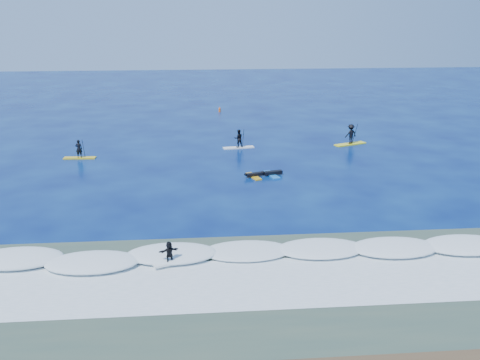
{
  "coord_description": "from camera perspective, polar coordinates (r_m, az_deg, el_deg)",
  "views": [
    {
      "loc": [
        -1.59,
        -35.72,
        12.59
      ],
      "look_at": [
        1.57,
        1.22,
        0.6
      ],
      "focal_mm": 40.0,
      "sensor_mm": 36.0,
      "label": 1
    }
  ],
  "objects": [
    {
      "name": "wave_surfer",
      "position": [
        27.52,
        -7.55,
        -7.81
      ],
      "size": [
        1.74,
        1.01,
        1.22
      ],
      "rotation": [
        0.0,
        0.0,
        0.35
      ],
      "color": "white",
      "rests_on": "breaking_wave"
    },
    {
      "name": "shallow_water",
      "position": [
        25.15,
        -0.62,
        -12.1
      ],
      "size": [
        90.0,
        13.0,
        0.01
      ],
      "primitive_type": "cube",
      "color": "#36493C",
      "rests_on": "ground"
    },
    {
      "name": "prone_paddler_near",
      "position": [
        41.62,
        1.48,
        0.51
      ],
      "size": [
        1.56,
        2.06,
        0.42
      ],
      "rotation": [
        0.0,
        0.0,
        1.89
      ],
      "color": "gold",
      "rests_on": "ground"
    },
    {
      "name": "sup_paddler_right",
      "position": [
        52.54,
        11.72,
        4.68
      ],
      "size": [
        3.35,
        1.99,
        2.3
      ],
      "rotation": [
        0.0,
        0.0,
        0.39
      ],
      "color": "yellow",
      "rests_on": "ground"
    },
    {
      "name": "marker_buoy",
      "position": [
        68.16,
        -2.19,
        7.51
      ],
      "size": [
        0.28,
        0.28,
        0.68
      ],
      "rotation": [
        0.0,
        0.0,
        0.27
      ],
      "color": "#FE6016",
      "rests_on": "ground"
    },
    {
      "name": "breaking_wave",
      "position": [
        28.68,
        -1.23,
        -8.12
      ],
      "size": [
        40.0,
        6.0,
        0.3
      ],
      "primitive_type": "cube",
      "color": "white",
      "rests_on": "ground"
    },
    {
      "name": "whitewater",
      "position": [
        26.03,
        -0.79,
        -11.01
      ],
      "size": [
        34.0,
        5.0,
        0.02
      ],
      "primitive_type": "cube",
      "color": "silver",
      "rests_on": "ground"
    },
    {
      "name": "sup_paddler_center",
      "position": [
        50.12,
        -0.16,
        4.27
      ],
      "size": [
        2.99,
        1.16,
        2.04
      ],
      "rotation": [
        0.0,
        0.0,
        0.15
      ],
      "color": "white",
      "rests_on": "ground"
    },
    {
      "name": "sup_paddler_left",
      "position": [
        48.73,
        -16.78,
        2.9
      ],
      "size": [
        2.77,
        0.81,
        1.93
      ],
      "rotation": [
        0.0,
        0.0,
        -0.04
      ],
      "color": "gold",
      "rests_on": "ground"
    },
    {
      "name": "ground",
      "position": [
        37.91,
        -2.21,
        -1.49
      ],
      "size": [
        160.0,
        160.0,
        0.0
      ],
      "primitive_type": "plane",
      "color": "#030E49",
      "rests_on": "ground"
    },
    {
      "name": "prone_paddler_far",
      "position": [
        42.07,
        3.41,
        0.69
      ],
      "size": [
        1.74,
        2.27,
        0.46
      ],
      "rotation": [
        0.0,
        0.0,
        1.83
      ],
      "color": "blue",
      "rests_on": "ground"
    }
  ]
}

